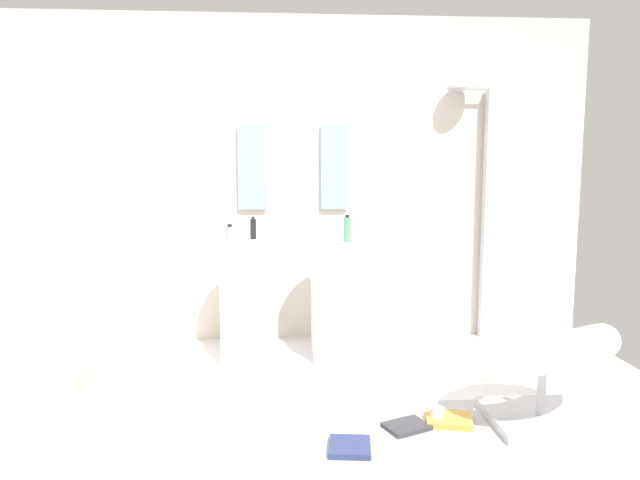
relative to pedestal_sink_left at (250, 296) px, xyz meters
name	(u,v)px	position (x,y,z in m)	size (l,w,h in m)	color
ground_plane	(299,427)	(0.33, -1.14, -0.48)	(4.80, 3.60, 0.04)	silver
rear_partition	(293,181)	(0.33, 0.51, 0.84)	(4.80, 0.10, 2.60)	beige
pedestal_sink_left	(250,296)	(0.00, 0.00, 0.00)	(0.46, 0.46, 0.97)	white
pedestal_sink_right	(339,295)	(0.66, 0.00, 0.00)	(0.46, 0.46, 0.97)	white
vanity_mirror_left	(252,168)	(0.00, 0.44, 0.95)	(0.22, 0.03, 0.67)	#8C9EA8
vanity_mirror_right	(334,168)	(0.66, 0.44, 0.95)	(0.22, 0.03, 0.67)	#8C9EA8
shower_column	(490,208)	(1.94, 0.39, 0.62)	(0.49, 0.24, 2.05)	#B7BABF
lounge_chair	(543,363)	(1.65, -1.23, -0.11)	(1.06, 1.06, 0.65)	#B7BABF
towel_rack	(82,302)	(-0.92, -0.82, 0.17)	(0.37, 0.22, 0.95)	#B7BABF
area_rug	(404,436)	(0.87, -1.33, -0.46)	(1.28, 0.85, 0.01)	#B2B2B7
magazine_navy	(350,447)	(0.57, -1.47, -0.44)	(0.21, 0.21, 0.03)	navy
magazine_charcoal	(406,426)	(0.90, -1.26, -0.44)	(0.23, 0.17, 0.02)	#38383D
magazine_ochre	(449,420)	(1.15, -1.20, -0.44)	(0.24, 0.20, 0.03)	gold
coffee_mug	(437,415)	(1.09, -1.19, -0.41)	(0.08, 0.08, 0.08)	white
soap_bottle_black	(253,229)	(0.02, 0.12, 0.49)	(0.04, 0.04, 0.17)	black
soap_bottle_green	(347,229)	(0.71, -0.12, 0.50)	(0.05, 0.05, 0.20)	#59996B
soap_bottle_grey	(230,234)	(-0.14, -0.03, 0.47)	(0.06, 0.06, 0.13)	#99999E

